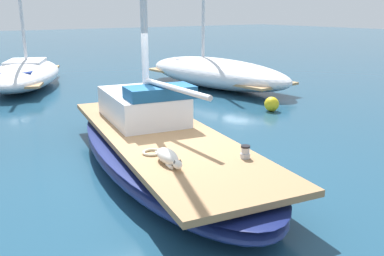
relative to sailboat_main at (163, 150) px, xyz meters
The scene contains 9 objects.
ground_plane 0.34m from the sailboat_main, ahead, with size 120.00×120.00×0.00m, color navy.
sailboat_main is the anchor object (origin of this frame).
cabin_house 1.30m from the sailboat_main, 79.66° to the left, with size 1.75×2.43×0.84m.
dog_white 1.67m from the sailboat_main, 117.26° to the right, with size 0.34×0.95×0.22m.
deck_winch 2.00m from the sailboat_main, 78.13° to the right, with size 0.16×0.16×0.21m.
coiled_rope 1.19m from the sailboat_main, 129.20° to the right, with size 0.32×0.32×0.04m, color beige.
moored_boat_far_astern 10.54m from the sailboat_main, 90.40° to the left, with size 4.82×6.73×6.92m.
moored_boat_starboard_side 8.80m from the sailboat_main, 45.78° to the left, with size 3.24×7.41×6.19m.
mooring_buoy 5.44m from the sailboat_main, 22.49° to the left, with size 0.44×0.44×0.44m, color yellow.
Camera 1 is at (-3.83, -6.58, 2.94)m, focal length 38.76 mm.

